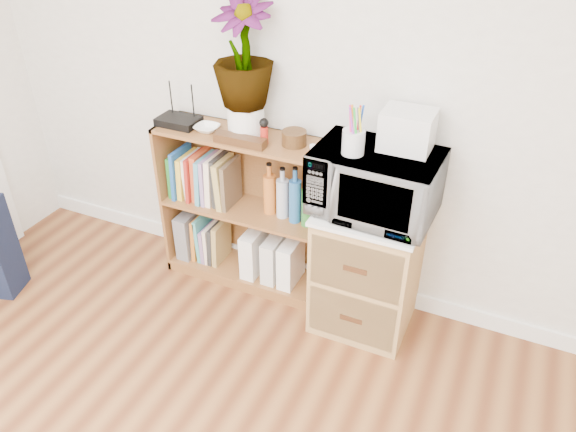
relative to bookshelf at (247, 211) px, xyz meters
The scene contains 21 objects.
skirting_board 0.57m from the bookshelf, 21.80° to the left, with size 4.00×0.02×0.10m, color white.
bookshelf is the anchor object (origin of this frame).
wicker_unit 0.76m from the bookshelf, ahead, with size 0.50×0.45×0.70m, color #9E7542.
microwave 0.86m from the bookshelf, ahead, with size 0.59×0.40×0.33m, color white.
pen_cup 0.91m from the bookshelf, 12.64° to the right, with size 0.10×0.10×0.11m, color silver.
small_appliance 1.08m from the bookshelf, ahead, with size 0.23×0.20×0.19m, color silver.
router 0.63m from the bookshelf, behind, with size 0.23×0.15×0.04m, color black.
white_bowl 0.53m from the bookshelf, behind, with size 0.13×0.13×0.03m, color white.
plant_pot 0.56m from the bookshelf, 64.86° to the left, with size 0.19×0.19×0.16m, color white.
potted_plant 0.91m from the bookshelf, 64.86° to the left, with size 0.31×0.31×0.54m, color #2F762F.
trinket_box 0.51m from the bookshelf, 70.11° to the right, with size 0.28×0.07×0.04m, color #36200E.
kokeshi_doll 0.54m from the bookshelf, 15.52° to the right, with size 0.04×0.04×0.09m, color #AE1F15.
wooden_bowl 0.59m from the bookshelf, ahead, with size 0.13×0.13×0.07m, color #3A220F.
paint_jars 0.69m from the bookshelf, 10.97° to the right, with size 0.12×0.04×0.06m, color pink.
file_box 0.48m from the bookshelf, behind, with size 0.09×0.23×0.29m, color slate.
magazine_holder_left 0.27m from the bookshelf, 12.69° to the right, with size 0.09×0.23×0.28m, color white.
magazine_holder_mid 0.32m from the bookshelf, ahead, with size 0.09×0.22×0.27m, color silver.
magazine_holder_right 0.39m from the bookshelf, ahead, with size 0.09×0.22×0.28m, color white.
cookbooks 0.31m from the bookshelf, behind, with size 0.39×0.20×0.30m.
liquor_bottles 0.39m from the bookshelf, ahead, with size 0.48×0.07×0.32m.
lower_books 0.38m from the bookshelf, behind, with size 0.19×0.19×0.29m.
Camera 1 is at (0.98, -0.27, 2.20)m, focal length 35.00 mm.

